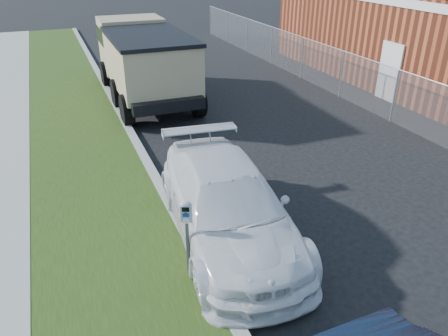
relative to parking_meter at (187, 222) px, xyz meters
name	(u,v)px	position (x,y,z in m)	size (l,w,h in m)	color
ground	(298,216)	(2.89, 0.99, -1.18)	(120.00, 120.00, 0.00)	black
streetside	(32,218)	(-2.68, 2.99, -1.12)	(6.12, 50.00, 0.15)	gray
chainlink_fence	(343,65)	(8.89, 7.99, 0.08)	(0.06, 30.06, 30.00)	slate
brick_building	(444,29)	(14.89, 8.98, 0.94)	(9.20, 14.20, 4.17)	maroon
parking_meter	(187,222)	(0.00, 0.00, 0.00)	(0.23, 0.20, 1.45)	#3F4247
white_wagon	(227,204)	(1.11, 0.89, -0.41)	(2.17, 5.33, 1.55)	white
dump_truck	(143,58)	(1.65, 10.79, 0.37)	(2.87, 7.10, 2.77)	black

